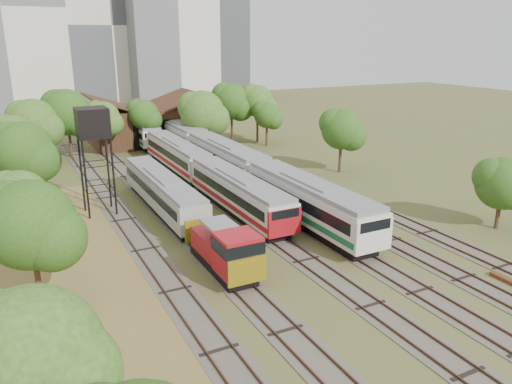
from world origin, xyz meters
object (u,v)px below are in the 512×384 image
railcar_green_set (227,160)px  water_tower (93,125)px  shunter_locomotive (227,251)px  railcar_red_set (204,172)px

railcar_green_set → water_tower: water_tower is taller
shunter_locomotive → water_tower: (-5.41, 16.88, 6.53)m
water_tower → shunter_locomotive: bearing=-72.2°
railcar_green_set → shunter_locomotive: bearing=-113.8°
railcar_red_set → shunter_locomotive: bearing=-107.0°
shunter_locomotive → water_tower: size_ratio=0.83×
railcar_green_set → water_tower: (-15.41, -5.81, 6.10)m
railcar_green_set → railcar_red_set: bearing=-143.0°
water_tower → railcar_green_set: bearing=20.6°
railcar_green_set → shunter_locomotive: size_ratio=6.43×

